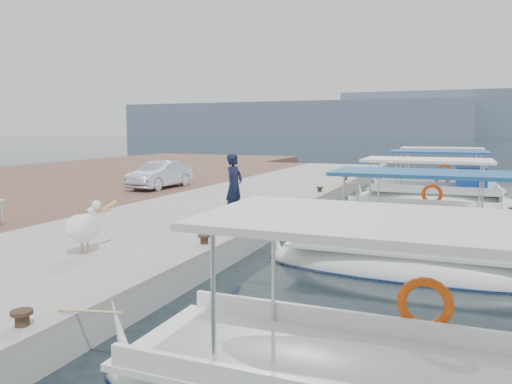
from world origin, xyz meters
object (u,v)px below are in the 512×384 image
(fishing_caique_b, at_px, (422,267))
(fishing_caique_d, at_px, (436,198))
(parked_car, at_px, (161,175))
(fishing_caique_c, at_px, (419,226))
(fisherman, at_px, (234,185))
(pelican, at_px, (85,227))
(fishing_caique_e, at_px, (437,189))

(fishing_caique_b, xyz_separation_m, fishing_caique_d, (-0.15, 11.30, 0.07))
(fishing_caique_d, height_order, parked_car, fishing_caique_d)
(fishing_caique_c, bearing_deg, fisherman, -153.32)
(parked_car, bearing_deg, fishing_caique_b, -31.97)
(fisherman, relative_size, parked_car, 0.52)
(pelican, relative_size, fisherman, 0.74)
(fishing_caique_b, distance_m, fishing_caique_c, 4.98)
(pelican, distance_m, parked_car, 12.03)
(fishing_caique_c, bearing_deg, parked_car, 165.22)
(pelican, bearing_deg, fishing_caique_d, 65.31)
(fishing_caique_c, height_order, parked_car, fishing_caique_c)
(pelican, bearing_deg, fisherman, 78.21)
(fishing_caique_b, distance_m, fishing_caique_d, 11.30)
(fishing_caique_e, bearing_deg, fishing_caique_d, -88.47)
(fishing_caique_c, distance_m, fisherman, 5.97)
(fisherman, bearing_deg, fishing_caique_c, -55.04)
(fisherman, bearing_deg, fishing_caique_d, -23.02)
(fishing_caique_c, bearing_deg, fishing_caique_d, 87.79)
(fishing_caique_e, height_order, fisherman, fisherman)
(fishing_caique_b, bearing_deg, parked_car, 145.95)
(fishing_caique_c, distance_m, fishing_caique_e, 10.80)
(fishing_caique_c, relative_size, fisherman, 3.31)
(parked_car, bearing_deg, fisherman, -40.08)
(fishing_caique_c, height_order, fishing_caique_d, same)
(pelican, height_order, parked_car, parked_car)
(fishing_caique_b, height_order, fishing_caique_d, same)
(fisherman, bearing_deg, fishing_caique_e, -13.37)
(fishing_caique_b, height_order, fishing_caique_c, same)
(fishing_caique_d, xyz_separation_m, parked_car, (-11.65, -3.33, 0.91))
(fishing_caique_d, distance_m, pelican, 15.68)
(fisherman, xyz_separation_m, parked_car, (-6.21, 5.62, -0.35))
(fishing_caique_d, distance_m, fisherman, 10.55)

